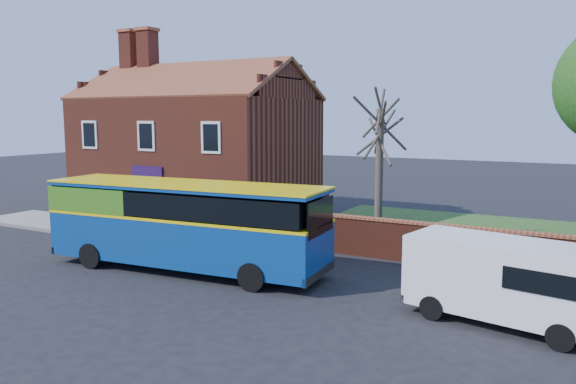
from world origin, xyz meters
The scene contains 7 objects.
ground centered at (0.00, 0.00, 0.00)m, with size 120.00×120.00×0.00m, color black.
pavement centered at (-7.00, 5.75, 0.06)m, with size 18.00×3.50×0.12m, color gray.
kerb centered at (-7.00, 4.00, 0.07)m, with size 18.00×0.15×0.14m, color slate.
shop_building centered at (-7.02, 11.50, 3.41)m, with size 12.30×8.13×10.50m.
bus centered at (-0.42, 1.89, 1.82)m, with size 10.70×3.49×3.21m.
van_near centered at (10.90, 1.85, 1.27)m, with size 5.45×2.97×2.26m.
bare_tree centered at (4.69, 9.05, 3.31)m, with size 2.42×2.88×6.45m.
Camera 1 is at (12.78, -13.78, 5.59)m, focal length 35.00 mm.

